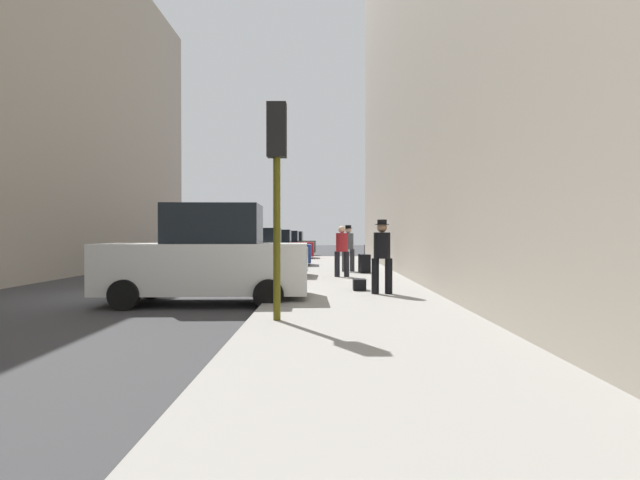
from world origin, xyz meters
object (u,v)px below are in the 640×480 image
traffic_light (277,163)px  pedestrian_in_red_jacket (342,248)px  parked_dark_green_sedan (288,244)px  pedestrian_with_fedora (382,253)px  parked_red_hatchback (280,246)px  fire_hydrant (296,271)px  parked_gray_coupe (247,255)px  duffel_bag (359,285)px  rolling_suitcase (364,263)px  pedestrian_with_beanie (348,246)px  parked_blue_sedan (267,250)px  parked_white_van (207,258)px

traffic_light → pedestrian_in_red_jacket: size_ratio=2.11×
parked_dark_green_sedan → pedestrian_with_fedora: (4.03, -24.54, 0.29)m
parked_red_hatchback → fire_hydrant: parked_red_hatchback is taller
parked_gray_coupe → duffel_bag: parked_gray_coupe is taller
parked_red_hatchback → parked_dark_green_sedan: 6.39m
fire_hydrant → pedestrian_in_red_jacket: (1.44, 1.88, 0.61)m
parked_gray_coupe → rolling_suitcase: bearing=18.7°
parked_red_hatchback → traffic_light: 21.97m
parked_gray_coupe → fire_hydrant: parked_gray_coupe is taller
parked_gray_coupe → parked_red_hatchback: 12.96m
pedestrian_with_beanie → pedestrian_in_red_jacket: size_ratio=1.04×
parked_gray_coupe → parked_blue_sedan: bearing=90.0°
pedestrian_with_beanie → rolling_suitcase: size_ratio=1.71×
traffic_light → pedestrian_in_red_jacket: bearing=80.6°
pedestrian_with_beanie → duffel_bag: pedestrian_with_beanie is taller
pedestrian_with_beanie → parked_red_hatchback: bearing=108.1°
parked_dark_green_sedan → pedestrian_with_beanie: 17.73m
parked_white_van → parked_gray_coupe: (0.00, 5.86, -0.18)m
parked_blue_sedan → pedestrian_in_red_jacket: 7.21m
parked_red_hatchback → parked_dark_green_sedan: (-0.00, 6.39, 0.00)m
pedestrian_in_red_jacket → pedestrian_with_fedora: pedestrian_with_fedora is taller
parked_blue_sedan → pedestrian_with_beanie: bearing=-48.4°
parked_blue_sedan → fire_hydrant: (1.80, -8.32, -0.35)m
parked_red_hatchback → pedestrian_with_fedora: 18.59m
parked_gray_coupe → pedestrian_with_beanie: size_ratio=2.39×
parked_gray_coupe → parked_dark_green_sedan: (-0.00, 19.35, 0.00)m
parked_white_van → parked_red_hatchback: 18.82m
duffel_bag → traffic_light: bearing=-110.8°
parked_blue_sedan → duffel_bag: 11.00m
parked_red_hatchback → rolling_suitcase: size_ratio=4.04×
parked_white_van → parked_gray_coupe: 5.87m
parked_gray_coupe → pedestrian_in_red_jacket: bearing=-7.4°
parked_dark_green_sedan → traffic_light: 28.32m
parked_gray_coupe → pedestrian_with_fedora: (4.03, -5.19, 0.29)m
pedestrian_with_fedora → rolling_suitcase: 6.63m
pedestrian_in_red_jacket → rolling_suitcase: 2.13m
parked_blue_sedan → parked_red_hatchback: same height
parked_gray_coupe → traffic_light: traffic_light is taller
parked_blue_sedan → pedestrian_with_beanie: size_ratio=2.38×
parked_dark_green_sedan → pedestrian_in_red_jacket: bearing=-80.7°
traffic_light → fire_hydrant: bearing=90.4°
rolling_suitcase → duffel_bag: 5.83m
parked_gray_coupe → parked_blue_sedan: 6.01m
fire_hydrant → rolling_suitcase: bearing=57.7°
rolling_suitcase → parked_red_hatchback: bearing=109.8°
parked_dark_green_sedan → pedestrian_in_red_jacket: size_ratio=2.48×
fire_hydrant → pedestrian_with_fedora: (2.22, -2.88, 0.64)m
parked_white_van → parked_blue_sedan: 11.88m
pedestrian_with_beanie → duffel_bag: 6.43m
parked_red_hatchback → pedestrian_with_beanie: pedestrian_with_beanie is taller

